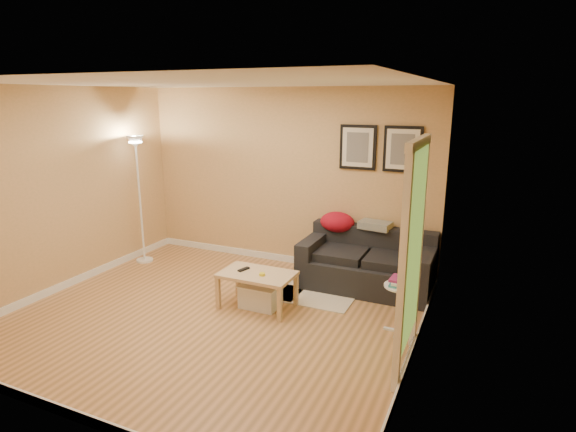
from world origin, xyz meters
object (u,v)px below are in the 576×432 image
at_px(side_table, 399,309).
at_px(floor_lamp, 140,203).
at_px(book_stack, 400,281).
at_px(storage_bin, 260,295).
at_px(sofa, 367,260).
at_px(coffee_table, 257,290).

xyz_separation_m(side_table, floor_lamp, (-4.02, 0.65, 0.64)).
bearing_deg(book_stack, storage_bin, -160.16).
xyz_separation_m(sofa, storage_bin, (-1.00, -1.10, -0.23)).
height_order(side_table, floor_lamp, floor_lamp).
distance_m(sofa, storage_bin, 1.51).
xyz_separation_m(coffee_table, storage_bin, (0.03, 0.02, -0.08)).
bearing_deg(floor_lamp, side_table, -9.20).
height_order(storage_bin, book_stack, book_stack).
distance_m(sofa, book_stack, 1.24).
height_order(sofa, storage_bin, sofa).
relative_size(sofa, book_stack, 6.85).
bearing_deg(coffee_table, sofa, 42.96).
height_order(side_table, book_stack, book_stack).
distance_m(coffee_table, floor_lamp, 2.55).
bearing_deg(side_table, storage_bin, -178.30).
relative_size(sofa, side_table, 3.15).
bearing_deg(storage_bin, sofa, 47.73).
relative_size(storage_bin, side_table, 0.86).
bearing_deg(sofa, side_table, -58.77).
distance_m(storage_bin, book_stack, 1.69).
xyz_separation_m(storage_bin, book_stack, (1.63, 0.06, 0.44)).
xyz_separation_m(storage_bin, floor_lamp, (-2.38, 0.70, 0.77)).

